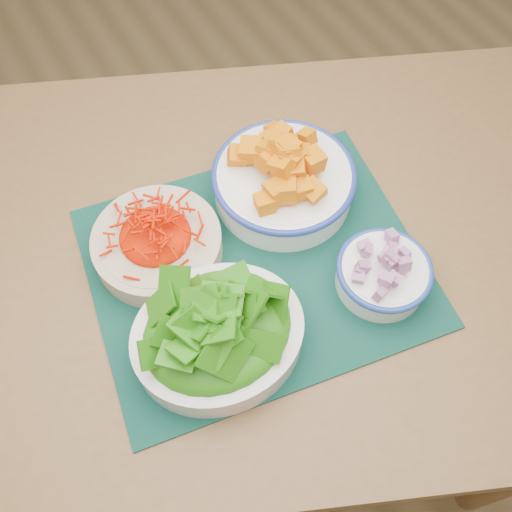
{
  "coord_description": "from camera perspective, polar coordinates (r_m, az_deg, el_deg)",
  "views": [
    {
      "loc": [
        -0.41,
        -0.64,
        1.51
      ],
      "look_at": [
        -0.2,
        -0.28,
        0.78
      ],
      "focal_mm": 40.0,
      "sensor_mm": 36.0,
      "label": 1
    }
  ],
  "objects": [
    {
      "name": "placemat",
      "position": [
        0.86,
        0.0,
        -1.07
      ],
      "size": [
        0.54,
        0.47,
        0.0
      ],
      "primitive_type": "cube",
      "rotation": [
        0.0,
        0.0,
        -0.16
      ],
      "color": "black",
      "rests_on": "table"
    },
    {
      "name": "onion_bowl",
      "position": [
        0.84,
        12.67,
        -1.5
      ],
      "size": [
        0.17,
        0.17,
        0.07
      ],
      "rotation": [
        0.0,
        0.0,
        -0.42
      ],
      "color": "white",
      "rests_on": "placemat"
    },
    {
      "name": "carrot_bowl",
      "position": [
        0.86,
        -9.91,
        1.52
      ],
      "size": [
        0.22,
        0.22,
        0.07
      ],
      "rotation": [
        0.0,
        0.0,
        0.17
      ],
      "color": "beige",
      "rests_on": "placemat"
    },
    {
      "name": "lettuce_bowl",
      "position": [
        0.76,
        -3.89,
        -7.37
      ],
      "size": [
        0.26,
        0.23,
        0.11
      ],
      "rotation": [
        0.0,
        0.0,
        -0.11
      ],
      "color": "silver",
      "rests_on": "placemat"
    },
    {
      "name": "table",
      "position": [
        0.98,
        -2.35,
        -1.88
      ],
      "size": [
        1.39,
        1.19,
        0.75
      ],
      "rotation": [
        0.0,
        0.0,
        -0.42
      ],
      "color": "brown",
      "rests_on": "ground"
    },
    {
      "name": "squash_bowl",
      "position": [
        0.89,
        2.82,
        8.21
      ],
      "size": [
        0.26,
        0.26,
        0.11
      ],
      "rotation": [
        0.0,
        0.0,
        -0.18
      ],
      "color": "white",
      "rests_on": "placemat"
    },
    {
      "name": "ground",
      "position": [
        1.69,
        1.26,
        -3.37
      ],
      "size": [
        4.0,
        4.0,
        0.0
      ],
      "primitive_type": "plane",
      "color": "olive",
      "rests_on": "ground"
    }
  ]
}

